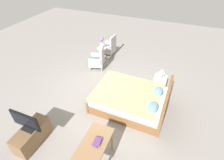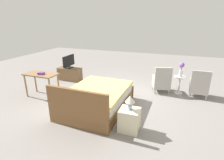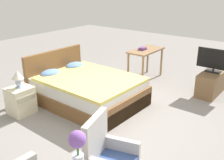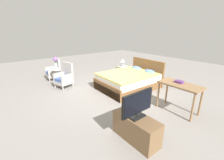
{
  "view_description": "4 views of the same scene",
  "coord_description": "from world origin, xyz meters",
  "views": [
    {
      "loc": [
        3.87,
        1.79,
        3.92
      ],
      "look_at": [
        0.14,
        0.27,
        0.83
      ],
      "focal_mm": 28.0,
      "sensor_mm": 36.0,
      "label": 1
    },
    {
      "loc": [
        -1.73,
        4.85,
        2.4
      ],
      "look_at": [
        0.06,
        -0.05,
        0.56
      ],
      "focal_mm": 28.0,
      "sensor_mm": 36.0,
      "label": 2
    },
    {
      "loc": [
        -3.42,
        -2.57,
        2.37
      ],
      "look_at": [
        0.3,
        0.32,
        0.59
      ],
      "focal_mm": 42.0,
      "sensor_mm": 36.0,
      "label": 3
    },
    {
      "loc": [
        3.88,
        -2.89,
        2.09
      ],
      "look_at": [
        0.39,
        -0.11,
        0.57
      ],
      "focal_mm": 24.0,
      "sensor_mm": 36.0,
      "label": 4
    }
  ],
  "objects": [
    {
      "name": "nightstand",
      "position": [
        -0.94,
        1.54,
        0.26
      ],
      "size": [
        0.44,
        0.41,
        0.52
      ],
      "color": "beige",
      "rests_on": "ground_plane"
    },
    {
      "name": "armchair_by_window_left",
      "position": [
        -2.56,
        -0.95,
        0.37
      ],
      "size": [
        0.56,
        0.56,
        0.92
      ],
      "color": "#ADA8A3",
      "rests_on": "ground_plane"
    },
    {
      "name": "table_lamp",
      "position": [
        -0.94,
        1.55,
        0.74
      ],
      "size": [
        0.22,
        0.22,
        0.33
      ],
      "color": "#9EADC6",
      "rests_on": "nightstand"
    },
    {
      "name": "flower_vase",
      "position": [
        -1.97,
        -1.04,
        0.89
      ],
      "size": [
        0.17,
        0.17,
        0.48
      ],
      "color": "silver",
      "rests_on": "side_table"
    },
    {
      "name": "ground_plane",
      "position": [
        0.0,
        0.0,
        0.0
      ],
      "size": [
        16.0,
        16.0,
        0.0
      ],
      "primitive_type": "plane",
      "color": "gray"
    },
    {
      "name": "tv_stand",
      "position": [
        2.24,
        -0.98,
        0.25
      ],
      "size": [
        0.96,
        0.4,
        0.51
      ],
      "color": "brown",
      "rests_on": "ground_plane"
    },
    {
      "name": "bed",
      "position": [
        0.17,
        0.9,
        0.3
      ],
      "size": [
        1.59,
        2.14,
        0.96
      ],
      "color": "brown",
      "rests_on": "ground_plane"
    },
    {
      "name": "tv_flatscreen",
      "position": [
        2.24,
        -0.98,
        0.77
      ],
      "size": [
        0.2,
        0.75,
        0.52
      ],
      "color": "black",
      "rests_on": "tv_stand"
    },
    {
      "name": "vanity_desk",
      "position": [
        2.18,
        0.7,
        0.65
      ],
      "size": [
        1.04,
        0.52,
        0.77
      ],
      "color": "#8E6B47",
      "rests_on": "ground_plane"
    },
    {
      "name": "book_stack",
      "position": [
        2.11,
        0.76,
        0.8
      ],
      "size": [
        0.24,
        0.16,
        0.06
      ],
      "color": "#66387A",
      "rests_on": "vanity_desk"
    },
    {
      "name": "armchair_by_window_right",
      "position": [
        -1.4,
        -0.96,
        0.37
      ],
      "size": [
        0.67,
        0.67,
        0.92
      ],
      "color": "#ADA8A3",
      "rests_on": "ground_plane"
    },
    {
      "name": "side_table",
      "position": [
        -1.97,
        -1.04,
        0.38
      ],
      "size": [
        0.4,
        0.4,
        0.6
      ],
      "color": "beige",
      "rests_on": "ground_plane"
    }
  ]
}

